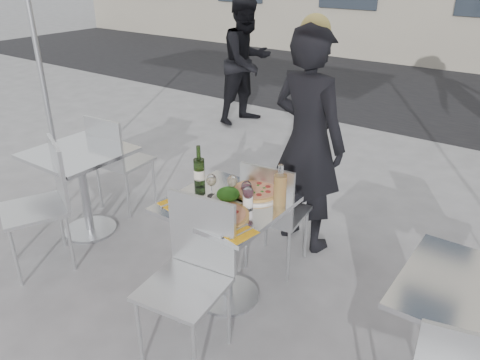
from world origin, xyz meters
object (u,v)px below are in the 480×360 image
Objects in this scene: sugar_shaker at (248,199)px; wineglass_red_b at (248,193)px; pizza_near at (220,215)px; pizza_far at (256,191)px; side_table_right at (472,326)px; pedestrian_a at (247,61)px; salad_plate at (228,195)px; side_table_left at (82,175)px; wineglass_white_a at (211,181)px; wineglass_red_a at (246,188)px; side_chair_lfar at (116,156)px; woman_diner at (308,142)px; napkin_right at (238,232)px; carafe at (280,191)px; napkin_left at (177,203)px; wine_bottle at (199,171)px; wineglass_white_b at (232,182)px; main_table at (227,231)px; chair_far at (272,208)px; side_chair_lnear at (46,195)px; chair_near at (192,266)px.

sugar_shaker is 0.68× the size of wineglass_red_b.
pizza_far reaches higher than pizza_near.
pedestrian_a is at bearing 137.98° from side_table_right.
pizza_far is 1.60× the size of salad_plate.
wineglass_white_a is (1.37, 0.02, 0.32)m from side_table_left.
pedestrian_a is at bearing 125.11° from wineglass_red_b.
salad_plate reaches higher than side_table_left.
wineglass_red_a reaches higher than side_table_right.
woman_diner reaches higher than side_chair_lfar.
pedestrian_a is at bearing 123.25° from salad_plate.
sugar_shaker is (0.07, 0.20, 0.04)m from pizza_near.
wineglass_red_b is 0.74× the size of napkin_right.
napkin_left is at bearing -148.80° from carafe.
wine_bottle is 0.65m from napkin_right.
napkin_left is at bearing -173.55° from side_table_right.
wineglass_white_b is (-0.32, -0.05, -0.01)m from carafe.
side_table_left is at bearing 180.00° from main_table.
wineglass_white_a is at bearing -149.42° from wineglass_white_b.
sugar_shaker is at bearing 93.17° from chair_far.
woman_diner reaches higher than side_chair_lnear.
napkin_left is at bearing -141.03° from main_table.
wine_bottle is (-0.35, -0.87, -0.02)m from woman_diner.
pedestrian_a reaches higher than main_table.
chair_far is at bearing 90.90° from pizza_near.
chair_near is at bearing -118.27° from napkin_right.
woman_diner reaches higher than sugar_shaker.
wineglass_red_b is 0.73× the size of napkin_left.
woman_diner reaches higher than side_table_left.
pedestrian_a is at bearing 113.23° from chair_near.
pizza_near is 2.25× the size of wineglass_white_a.
side_table_right is 1.76m from woman_diner.
side_chair_lfar is 1.76m from wineglass_red_a.
salad_plate is at bearing 1.17° from side_table_left.
pizza_far is 1.19× the size of wine_bottle.
side_table_right is 0.77× the size of side_chair_lnear.
wine_bottle is (-0.38, 0.53, 0.30)m from chair_near.
napkin_right is at bearing -133.82° from pedestrian_a.
wine_bottle is 1.87× the size of wineglass_red_b.
sugar_shaker is at bearing -44.53° from wineglass_red_a.
wineglass_white_a reaches higher than chair_far.
wineglass_white_a is 0.73× the size of napkin_left.
side_table_left is 1.80m from napkin_right.
side_chair_lfar reaches higher than wineglass_red_a.
carafe is (0.31, 0.14, 0.33)m from main_table.
side_table_left is 3.35m from pedestrian_a.
wineglass_white_b and wineglass_red_b have the same top height.
wine_bottle reaches higher than wineglass_white_b.
sugar_shaker is at bearing 0.17° from salad_plate.
pizza_near is 0.32m from napkin_left.
chair_near is 3.25× the size of wine_bottle.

